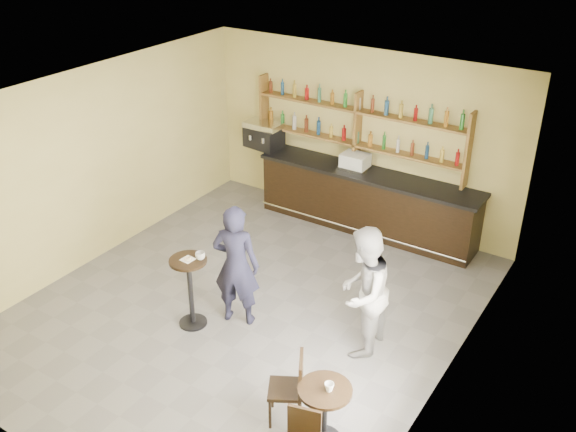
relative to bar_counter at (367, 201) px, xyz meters
The scene contains 22 objects.
floor 3.22m from the bar_counter, 96.80° to the right, with size 7.00×7.00×0.00m, color #5F5E63.
ceiling 4.13m from the bar_counter, 96.80° to the right, with size 7.00×7.00×0.00m, color white.
wall_back 1.16m from the bar_counter, 137.03° to the left, with size 7.00×7.00×0.00m, color tan.
wall_front 6.74m from the bar_counter, 93.23° to the right, with size 7.00×7.00×0.00m, color tan.
wall_left 4.73m from the bar_counter, 136.98° to the right, with size 7.00×7.00×0.00m, color tan.
wall_right 4.23m from the bar_counter, 50.20° to the right, with size 7.00×7.00×0.00m, color tan.
window_pane 5.20m from the bar_counter, 58.96° to the right, with size 2.00×2.00×0.00m, color white.
window_frame 5.20m from the bar_counter, 59.01° to the right, with size 0.04×1.70×2.10m, color black, non-canonical shape.
shelf_unit 1.32m from the bar_counter, 149.65° to the left, with size 4.00×0.26×1.40m, color brown, non-canonical shape.
liquor_bottles 1.49m from the bar_counter, 149.65° to the left, with size 3.68×0.10×1.00m, color #8C5919, non-canonical shape.
bar_counter is the anchor object (origin of this frame).
espresso_machine 2.38m from the bar_counter, behind, with size 0.70×0.45×0.50m, color black, non-canonical shape.
pastry_case 0.76m from the bar_counter, behind, with size 0.48×0.39×0.29m, color silver, non-canonical shape.
pedestal_table 3.98m from the bar_counter, 101.72° to the right, with size 0.53×0.53×1.08m, color black, non-canonical shape.
napkin 4.02m from the bar_counter, 101.72° to the right, with size 0.17×0.17×0.00m, color white.
donut 4.03m from the bar_counter, 101.55° to the right, with size 0.11×0.11×0.04m, color #B99043.
cup_pedestal 3.90m from the bar_counter, 99.99° to the right, with size 0.13×0.13×0.11m, color white.
man_main 3.49m from the bar_counter, 95.34° to the right, with size 0.67×0.44×1.84m, color black.
cafe_table 5.11m from the bar_counter, 68.67° to the right, with size 0.61×0.61×0.77m, color black, non-canonical shape.
cup_cafe 5.13m from the bar_counter, 68.15° to the right, with size 0.11×0.11×0.10m, color white.
chair_west 4.89m from the bar_counter, 74.47° to the right, with size 0.40×0.40×0.92m, color black, non-canonical shape.
patron_second 3.43m from the bar_counter, 64.66° to the right, with size 0.90×0.70×1.85m, color #959499.
Camera 1 is at (4.76, -6.28, 5.71)m, focal length 40.00 mm.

